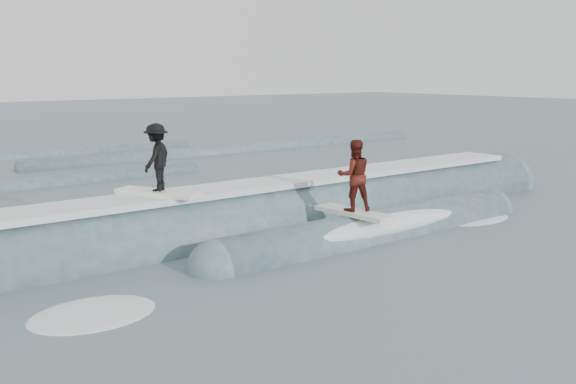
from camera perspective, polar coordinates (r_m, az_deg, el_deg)
ground at (r=12.92m, az=9.42°, el=-7.06°), size 160.00×160.00×0.00m
breaking_wave at (r=16.03m, az=-0.46°, el=-3.28°), size 22.27×3.92×2.29m
surfer_black at (r=14.35m, az=-11.58°, el=2.67°), size 1.44×2.02×1.59m
surfer_red at (r=14.81m, az=5.89°, el=1.09°), size 0.99×2.05×1.75m
whitewater at (r=12.59m, az=17.62°, el=-7.91°), size 13.20×8.67×0.10m
far_swells at (r=27.92m, az=-17.45°, el=2.15°), size 38.27×8.65×0.80m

